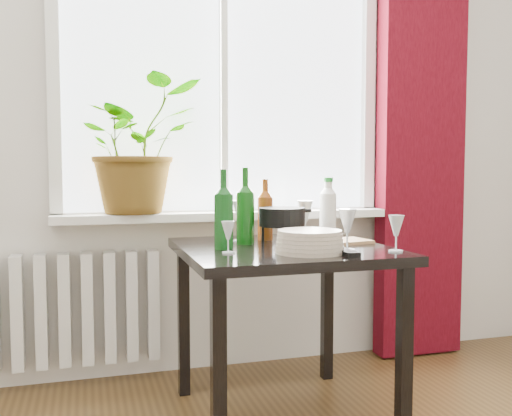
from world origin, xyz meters
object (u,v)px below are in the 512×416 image
object	(u,v)px
bottle_amber	(265,209)
cleaning_bottle	(328,206)
wineglass_back_left	(241,220)
fondue_pot	(282,225)
wineglass_back_center	(305,218)
radiator	(76,309)
wine_bottle_right	(245,205)
wineglass_front_left	(228,237)
cutting_board	(340,242)
table	(283,268)
wine_bottle_left	(224,209)
wineglass_front_right	(347,229)
wineglass_far_right	(396,233)
tv_remote	(346,252)
plate_stack	(310,242)
potted_plant	(136,146)

from	to	relation	value
bottle_amber	cleaning_bottle	world-z (taller)	same
wineglass_back_left	fondue_pot	size ratio (longest dim) A/B	0.82
wineglass_back_center	radiator	bearing A→B (deg)	161.47
wine_bottle_right	wineglass_front_left	size ratio (longest dim) A/B	2.65
cleaning_bottle	cutting_board	xyz separation A→B (m)	(-0.08, -0.30, -0.14)
wine_bottle_right	wineglass_back_left	world-z (taller)	wine_bottle_right
table	wine_bottle_left	size ratio (longest dim) A/B	2.59
wine_bottle_right	wineglass_front_right	size ratio (longest dim) A/B	1.97
radiator	wineglass_back_center	size ratio (longest dim) A/B	4.46
wineglass_far_right	wineglass_back_center	world-z (taller)	wineglass_back_center
cleaning_bottle	wineglass_back_left	size ratio (longest dim) A/B	1.52
radiator	wine_bottle_right	bearing A→B (deg)	-36.00
wineglass_back_left	wineglass_back_center	bearing A→B (deg)	12.56
fondue_pot	wine_bottle_right	bearing A→B (deg)	-164.83
wineglass_far_right	tv_remote	xyz separation A→B (m)	(-0.22, -0.01, -0.07)
radiator	wineglass_back_left	world-z (taller)	wineglass_back_left
wineglass_back_center	plate_stack	distance (m)	0.52
wineglass_front_right	cutting_board	size ratio (longest dim) A/B	0.67
wineglass_front_left	cutting_board	world-z (taller)	wineglass_front_left
potted_plant	tv_remote	bearing A→B (deg)	-52.27
wineglass_front_left	cutting_board	size ratio (longest dim) A/B	0.49
potted_plant	wineglass_back_left	bearing A→B (deg)	-44.87
wineglass_front_left	fondue_pot	xyz separation A→B (m)	(0.30, 0.22, 0.02)
plate_stack	fondue_pot	distance (m)	0.30
bottle_amber	plate_stack	world-z (taller)	bottle_amber
wine_bottle_right	wineglass_back_center	size ratio (longest dim) A/B	1.87
wine_bottle_left	plate_stack	world-z (taller)	wine_bottle_left
radiator	bottle_amber	bearing A→B (deg)	-25.92
cutting_board	radiator	bearing A→B (deg)	151.33
cleaning_bottle	wineglass_back_center	xyz separation A→B (m)	(-0.14, -0.05, -0.05)
wineglass_front_left	table	bearing A→B (deg)	26.12
wineglass_far_right	cutting_board	distance (m)	0.32
radiator	wineglass_front_left	xyz separation A→B (m)	(0.58, -0.76, 0.42)
wineglass_front_left	wine_bottle_right	bearing A→B (deg)	60.65
wineglass_back_left	wineglass_front_left	bearing A→B (deg)	-113.04
plate_stack	potted_plant	bearing A→B (deg)	125.16
potted_plant	wineglass_back_left	world-z (taller)	potted_plant
fondue_pot	radiator	bearing A→B (deg)	172.12
fondue_pot	tv_remote	size ratio (longest dim) A/B	1.40
wine_bottle_left	plate_stack	xyz separation A→B (m)	(0.29, -0.20, -0.12)
cleaning_bottle	fondue_pot	size ratio (longest dim) A/B	1.24
wineglass_far_right	plate_stack	world-z (taller)	wineglass_far_right
wineglass_back_center	cleaning_bottle	bearing A→B (deg)	18.59
plate_stack	bottle_amber	bearing A→B (deg)	95.78
wineglass_front_left	tv_remote	distance (m)	0.45
wine_bottle_right	wineglass_back_left	size ratio (longest dim) A/B	1.77
wineglass_back_center	plate_stack	size ratio (longest dim) A/B	0.67
table	bottle_amber	size ratio (longest dim) A/B	2.96
wine_bottle_left	cleaning_bottle	xyz separation A→B (m)	(0.61, 0.33, -0.02)
wineglass_far_right	plate_stack	size ratio (longest dim) A/B	0.55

